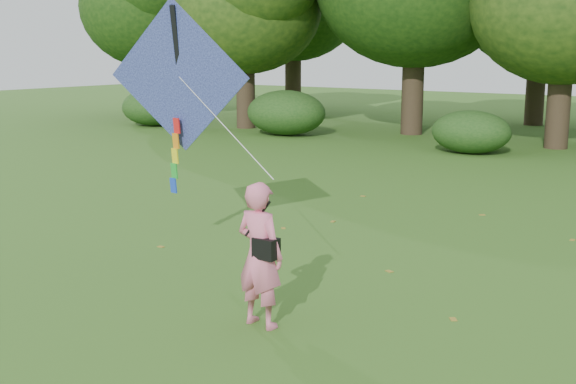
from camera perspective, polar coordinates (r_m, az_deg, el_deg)
The scene contains 5 objects.
ground at distance 8.28m, azimuth -3.21°, elevation -13.17°, with size 100.00×100.00×0.00m, color #265114.
man_kite_flyer at distance 8.95m, azimuth -2.24°, elevation -4.98°, with size 0.67×0.44×1.84m, color pink.
crossbody_bag at distance 8.82m, azimuth -1.76°, elevation -4.40°, with size 0.43×0.20×0.72m.
flying_kite at distance 12.21m, azimuth -8.62°, elevation 8.82°, with size 4.69×2.40×3.26m.
fallen_leaves at distance 13.27m, azimuth 7.73°, elevation -3.77°, with size 11.28×11.42×0.01m.
Camera 1 is at (4.68, -5.91, 3.42)m, focal length 45.00 mm.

